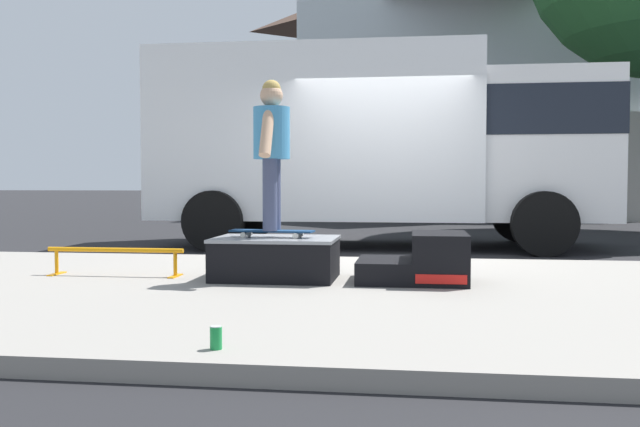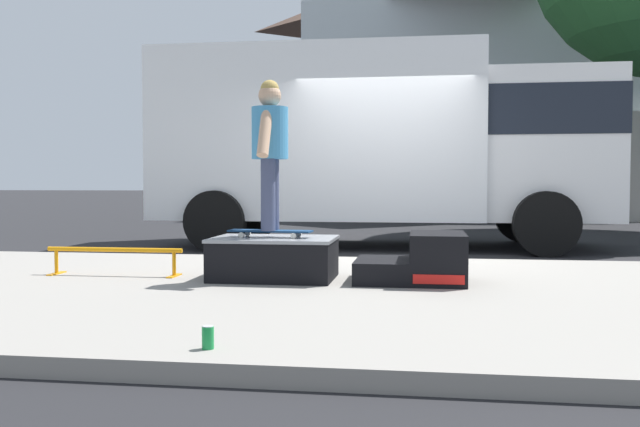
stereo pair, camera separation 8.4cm
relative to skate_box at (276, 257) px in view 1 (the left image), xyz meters
name	(u,v)px [view 1 (the left image)]	position (x,y,z in m)	size (l,w,h in m)	color
ground_plane	(378,262)	(0.83, 2.50, -0.33)	(140.00, 140.00, 0.00)	black
sidewalk_slab	(360,296)	(0.83, -0.50, -0.27)	(50.00, 5.00, 0.12)	gray
skate_box	(276,257)	(0.00, 0.00, 0.00)	(1.14, 0.80, 0.39)	black
kicker_ramp	(422,261)	(1.35, 0.00, -0.02)	(0.98, 0.80, 0.45)	black
grind_rail	(115,255)	(-1.59, 0.02, -0.01)	(1.37, 0.28, 0.27)	orange
skateboard	(272,231)	(-0.03, -0.02, 0.24)	(0.79, 0.26, 0.07)	navy
skater_kid	(272,142)	(-0.03, -0.02, 1.06)	(0.34, 0.71, 1.39)	#3F4766
soda_can	(216,338)	(0.22, -2.71, -0.15)	(0.07, 0.07, 0.13)	#198C3F
box_truck	(380,139)	(0.73, 4.70, 1.37)	(6.91, 2.63, 3.05)	white
house_behind	(455,81)	(2.55, 16.34, 3.91)	(9.54, 8.23, 8.40)	silver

